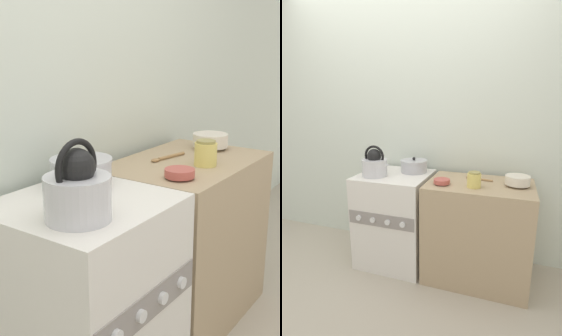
# 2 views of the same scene
# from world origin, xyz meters

# --- Properties ---
(wall_back) EXTENTS (7.00, 0.06, 2.50)m
(wall_back) POSITION_xyz_m (0.00, 0.64, 1.25)
(wall_back) COLOR silver
(wall_back) RESTS_ON ground_plane
(stove) EXTENTS (0.60, 0.59, 0.82)m
(stove) POSITION_xyz_m (-0.00, 0.28, 0.41)
(stove) COLOR silver
(stove) RESTS_ON ground_plane
(counter) EXTENTS (0.82, 0.56, 0.82)m
(counter) POSITION_xyz_m (0.74, 0.28, 0.41)
(counter) COLOR tan
(counter) RESTS_ON ground_plane
(kettle) EXTENTS (0.26, 0.21, 0.26)m
(kettle) POSITION_xyz_m (-0.13, 0.18, 0.92)
(kettle) COLOR silver
(kettle) RESTS_ON stove
(cooking_pot) EXTENTS (0.24, 0.24, 0.14)m
(cooking_pot) POSITION_xyz_m (0.14, 0.41, 0.88)
(cooking_pot) COLOR #B2B2B7
(cooking_pot) RESTS_ON stove
(enamel_bowl) EXTENTS (0.18, 0.18, 0.08)m
(enamel_bowl) POSITION_xyz_m (1.01, 0.29, 0.86)
(enamel_bowl) COLOR beige
(enamel_bowl) RESTS_ON counter
(small_ceramic_bowl) EXTENTS (0.13, 0.13, 0.04)m
(small_ceramic_bowl) POSITION_xyz_m (0.46, 0.16, 0.84)
(small_ceramic_bowl) COLOR #B75147
(small_ceramic_bowl) RESTS_ON counter
(storage_jar) EXTENTS (0.10, 0.10, 0.12)m
(storage_jar) POSITION_xyz_m (0.70, 0.16, 0.87)
(storage_jar) COLOR #E0CC66
(storage_jar) RESTS_ON counter
(wooden_spoon) EXTENTS (0.23, 0.07, 0.02)m
(wooden_spoon) POSITION_xyz_m (0.70, 0.37, 0.82)
(wooden_spoon) COLOR #A37A4C
(wooden_spoon) RESTS_ON counter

